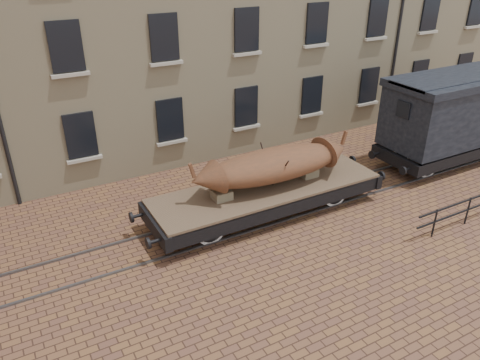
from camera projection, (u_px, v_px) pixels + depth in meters
ground at (289, 207)px, 16.88m from camera, size 90.00×90.00×0.00m
rail_track at (289, 206)px, 16.86m from camera, size 30.00×1.52×0.06m
flatcar_wagon at (267, 192)px, 16.06m from camera, size 9.15×2.48×1.38m
iron_boat at (274, 165)px, 15.71m from camera, size 6.07×1.78×1.47m
goods_van at (458, 108)px, 19.33m from camera, size 7.36×2.68×3.81m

